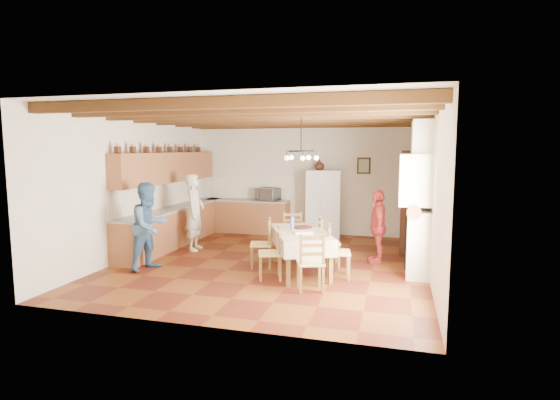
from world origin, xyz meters
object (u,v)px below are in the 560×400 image
(person_woman_blue, at_px, (150,226))
(microwave, at_px, (268,194))
(refrigerator, at_px, (323,203))
(chair_end_near, at_px, (310,261))
(person_woman_red, at_px, (378,226))
(chair_left_far, at_px, (261,243))
(chair_right_far, at_px, (329,241))
(hutch, at_px, (413,200))
(chair_left_near, at_px, (270,252))
(chair_right_near, at_px, (339,251))
(chair_end_far, at_px, (294,236))
(person_man, at_px, (195,212))
(dining_table, at_px, (301,235))

(person_woman_blue, xyz_separation_m, microwave, (1.15, 3.97, 0.23))
(refrigerator, height_order, chair_end_near, refrigerator)
(person_woman_red, bearing_deg, person_woman_blue, -74.86)
(chair_left_far, height_order, chair_right_far, same)
(hutch, height_order, person_woman_red, hutch)
(person_woman_red, bearing_deg, chair_left_near, -53.82)
(chair_right_far, distance_m, chair_end_near, 1.61)
(refrigerator, xyz_separation_m, person_woman_red, (1.50, -2.34, -0.13))
(refrigerator, distance_m, chair_right_near, 3.73)
(chair_right_near, distance_m, chair_end_far, 1.59)
(chair_left_far, relative_size, person_woman_red, 0.65)
(chair_left_far, distance_m, chair_end_far, 0.97)
(chair_left_far, distance_m, person_man, 2.18)
(chair_right_near, relative_size, person_man, 0.55)
(chair_left_far, height_order, microwave, microwave)
(chair_end_near, bearing_deg, person_woman_blue, -27.65)
(chair_end_far, height_order, person_woman_red, person_woman_red)
(chair_left_near, relative_size, person_woman_red, 0.65)
(chair_left_near, relative_size, chair_right_near, 1.00)
(chair_end_near, bearing_deg, person_woman_red, -134.87)
(chair_end_far, height_order, person_man, person_man)
(chair_right_near, xyz_separation_m, chair_end_far, (-1.10, 1.14, 0.00))
(chair_left_near, distance_m, chair_end_far, 1.52)
(dining_table, distance_m, chair_end_near, 1.09)
(chair_right_near, relative_size, microwave, 1.59)
(refrigerator, bearing_deg, person_woman_red, -63.91)
(chair_right_near, distance_m, microwave, 4.35)
(hutch, relative_size, chair_right_near, 2.34)
(chair_end_far, bearing_deg, chair_left_near, -113.29)
(chair_right_far, height_order, person_woman_red, person_woman_red)
(hutch, relative_size, dining_table, 1.13)
(hutch, xyz_separation_m, chair_left_far, (-2.85, -2.36, -0.64))
(chair_end_far, bearing_deg, chair_right_near, -66.80)
(hutch, height_order, person_man, hutch)
(dining_table, height_order, chair_right_near, chair_right_near)
(person_man, bearing_deg, person_woman_blue, 166.72)
(microwave, bearing_deg, chair_right_far, -33.16)
(dining_table, height_order, chair_left_far, chair_left_far)
(chair_right_far, height_order, microwave, microwave)
(chair_left_near, height_order, chair_right_far, same)
(chair_right_near, bearing_deg, chair_end_near, 146.39)
(chair_end_far, distance_m, person_man, 2.37)
(chair_right_far, xyz_separation_m, chair_end_far, (-0.81, 0.35, 0.00))
(chair_left_near, xyz_separation_m, microwave, (-1.23, 3.96, 0.59))
(chair_left_far, bearing_deg, chair_right_far, 97.02)
(person_woman_blue, bearing_deg, hutch, -40.81)
(refrigerator, height_order, chair_right_far, refrigerator)
(chair_left_far, height_order, chair_right_near, same)
(refrigerator, distance_m, chair_end_near, 4.46)
(dining_table, bearing_deg, chair_left_far, 172.74)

